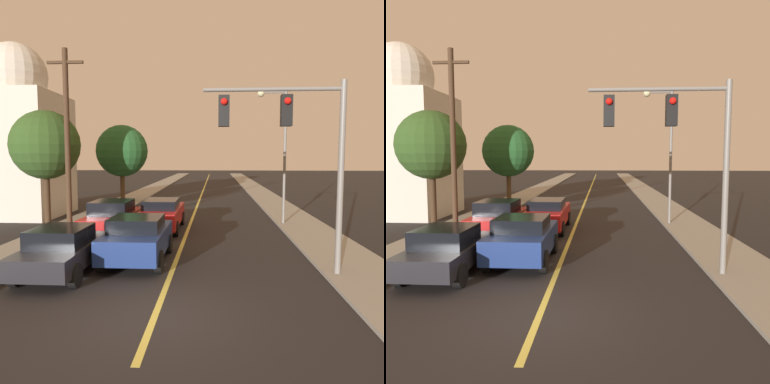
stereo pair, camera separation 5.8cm
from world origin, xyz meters
The scene contains 14 objects.
ground_plane centered at (0.00, 0.00, 0.00)m, with size 200.00×200.00×0.00m, color black.
road_surface centered at (0.00, 36.00, 0.01)m, with size 9.19×80.00×0.01m.
sidewalk_left centered at (-5.85, 36.00, 0.06)m, with size 2.50×80.00×0.12m.
sidewalk_right centered at (5.85, 36.00, 0.06)m, with size 2.50×80.00×0.12m.
car_near_lane_front centered at (-1.29, 4.43, 0.83)m, with size 2.02×3.99×1.58m.
car_near_lane_second centered at (-1.29, 10.15, 0.81)m, with size 1.94×4.91×1.54m.
car_outer_lane_front centered at (-3.31, 2.99, 0.76)m, with size 1.89×4.09×1.47m.
car_outer_lane_second centered at (-3.31, 8.64, 0.83)m, with size 2.01×4.51×1.63m.
traffic_signal_mast centered at (3.65, 3.19, 4.15)m, with size 4.11×0.42×5.66m.
streetlamp_right centered at (4.60, 11.89, 4.56)m, with size 1.53×0.36×6.95m.
utility_pole_left centered at (-5.20, 8.28, 4.36)m, with size 1.60×0.24×8.16m.
tree_left_near centered at (-6.76, 9.50, 4.15)m, with size 3.28×3.28×5.69m.
tree_left_far centered at (-5.88, 20.70, 4.08)m, with size 3.98×3.98×5.97m.
domed_building_left centered at (-10.77, 14.32, 4.73)m, with size 5.36×5.36×10.41m.
Camera 1 is at (1.34, -7.96, 3.55)m, focal length 35.00 mm.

